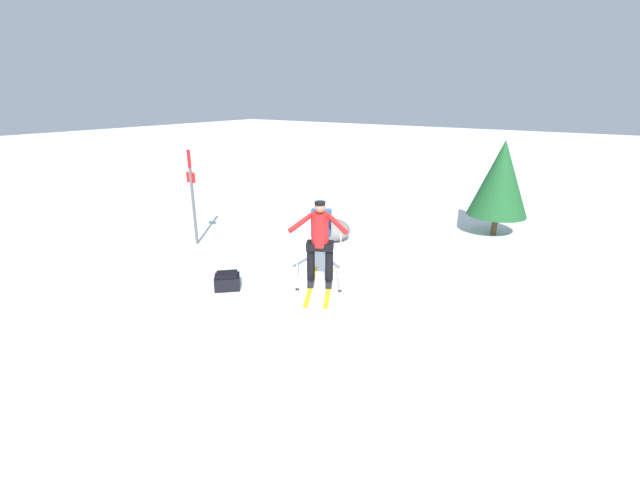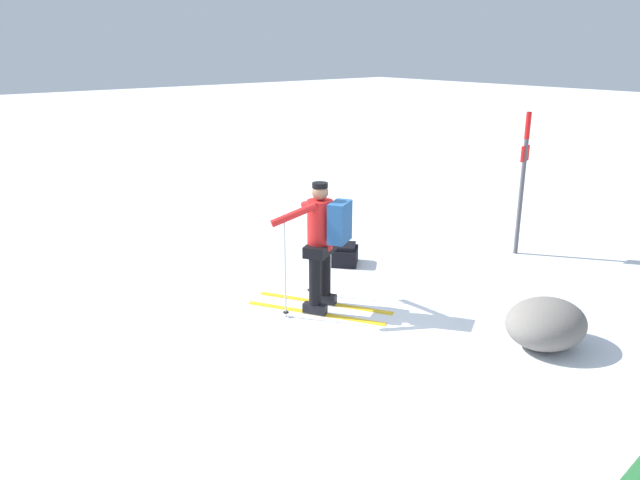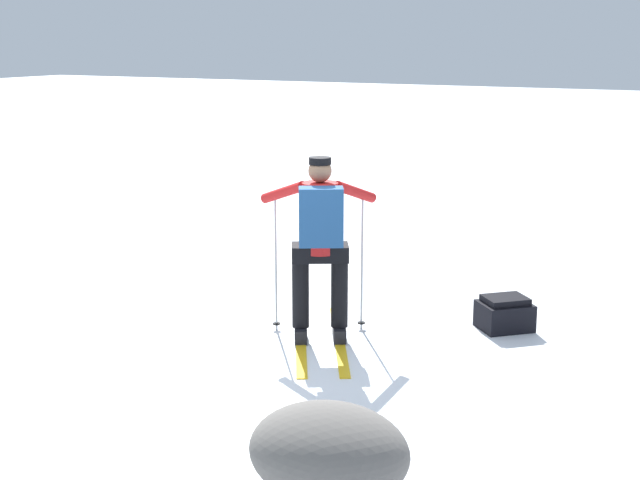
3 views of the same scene
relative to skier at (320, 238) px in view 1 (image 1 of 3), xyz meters
The scene contains 6 objects.
ground_plane 1.19m from the skier, 107.31° to the right, with size 80.00×80.00×0.00m, color white.
skier is the anchor object (origin of this frame).
dropped_backpack 1.91m from the skier, 39.17° to the left, with size 0.59×0.59×0.31m.
trail_marker 3.84m from the skier, ahead, with size 0.24×0.08×2.25m.
rock_boulder 2.76m from the skier, 61.44° to the right, with size 0.98×0.83×0.54m, color slate.
pine_tree 5.45m from the skier, 111.11° to the right, with size 1.44×1.44×2.40m.
Camera 1 is at (-3.98, 6.80, 3.45)m, focal length 24.00 mm.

